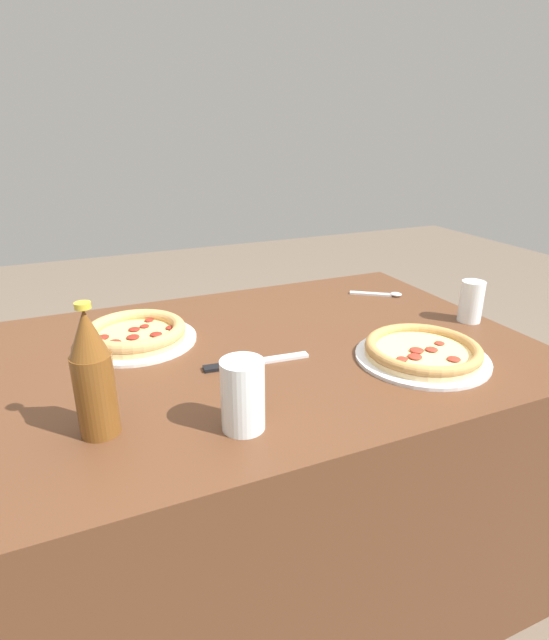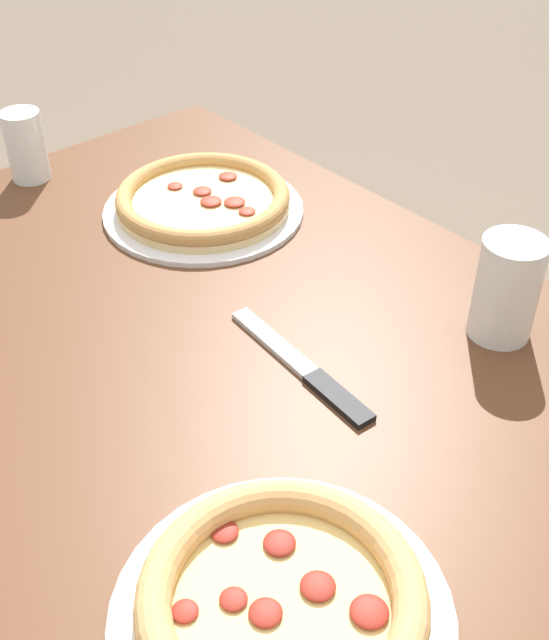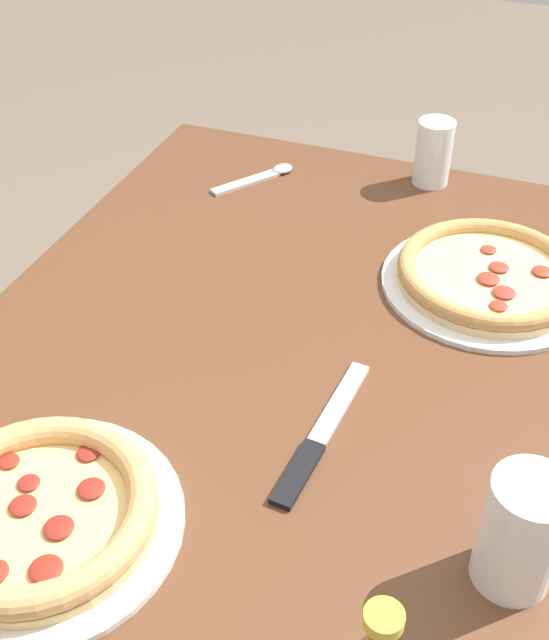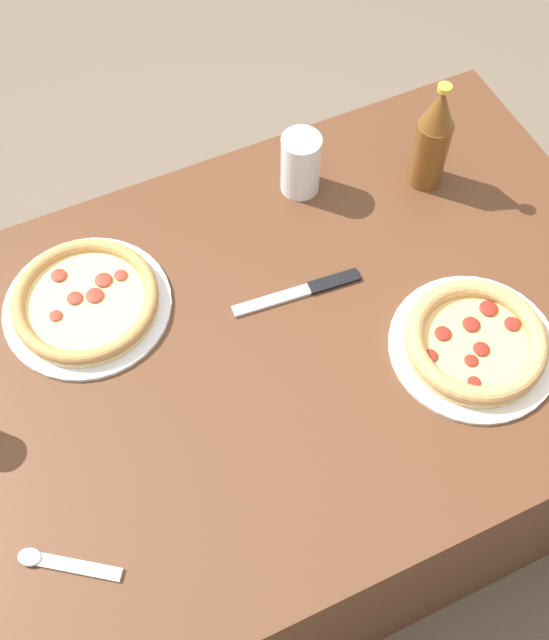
# 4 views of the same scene
# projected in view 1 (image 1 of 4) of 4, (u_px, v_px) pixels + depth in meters

# --- Properties ---
(ground_plane) EXTENTS (8.00, 8.00, 0.00)m
(ground_plane) POSITION_uv_depth(u_px,v_px,m) (263.00, 570.00, 1.44)
(ground_plane) COLOR #6B5B4C
(table) EXTENTS (1.28, 0.87, 0.71)m
(table) POSITION_uv_depth(u_px,v_px,m) (262.00, 470.00, 1.31)
(table) COLOR #56331E
(table) RESTS_ON ground_plane
(pizza_veggie) EXTENTS (0.29, 0.29, 0.05)m
(pizza_veggie) POSITION_uv_depth(u_px,v_px,m) (136.00, 334.00, 1.21)
(pizza_veggie) COLOR silver
(pizza_veggie) RESTS_ON table
(pizza_pepperoni) EXTENTS (0.30, 0.30, 0.04)m
(pizza_pepperoni) POSITION_uv_depth(u_px,v_px,m) (423.00, 352.00, 1.12)
(pizza_pepperoni) COLOR silver
(pizza_pepperoni) RESTS_ON table
(glass_red_wine) EXTENTS (0.06, 0.06, 0.11)m
(glass_red_wine) POSITION_uv_depth(u_px,v_px,m) (471.00, 302.00, 1.33)
(glass_red_wine) COLOR white
(glass_red_wine) RESTS_ON table
(glass_orange_juice) EXTENTS (0.08, 0.08, 0.13)m
(glass_orange_juice) POSITION_uv_depth(u_px,v_px,m) (243.00, 399.00, 0.85)
(glass_orange_juice) COLOR white
(glass_orange_juice) RESTS_ON table
(beer_bottle) EXTENTS (0.07, 0.07, 0.24)m
(beer_bottle) POSITION_uv_depth(u_px,v_px,m) (93.00, 374.00, 0.82)
(beer_bottle) COLOR brown
(beer_bottle) RESTS_ON table
(knife) EXTENTS (0.24, 0.04, 0.01)m
(knife) POSITION_uv_depth(u_px,v_px,m) (252.00, 363.00, 1.10)
(knife) COLOR black
(knife) RESTS_ON table
(spoon) EXTENTS (0.14, 0.11, 0.01)m
(spoon) POSITION_uv_depth(u_px,v_px,m) (382.00, 294.00, 1.54)
(spoon) COLOR silver
(spoon) RESTS_ON table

